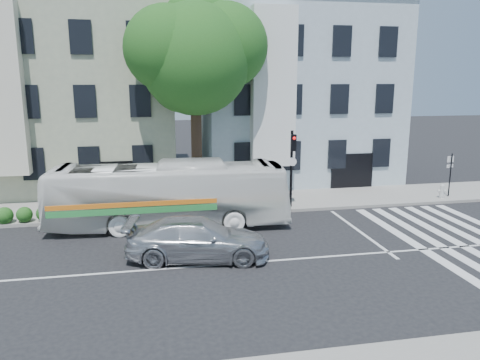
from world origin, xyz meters
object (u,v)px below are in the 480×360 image
object	(u,v)px
bus	(169,195)
traffic_signal	(292,159)
fire_hydrant	(442,191)
sedan	(198,239)

from	to	relation	value
bus	traffic_signal	distance (m)	6.53
bus	traffic_signal	xyz separation A→B (m)	(6.21, 1.64, 1.13)
traffic_signal	fire_hydrant	distance (m)	8.89
sedan	traffic_signal	bearing A→B (deg)	-33.89
traffic_signal	fire_hydrant	world-z (taller)	traffic_signal
bus	traffic_signal	size ratio (longest dim) A/B	2.64
fire_hydrant	sedan	bearing A→B (deg)	-157.17
bus	sedan	distance (m)	4.21
bus	sedan	xyz separation A→B (m)	(0.87, -4.06, -0.72)
sedan	traffic_signal	size ratio (longest dim) A/B	1.30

